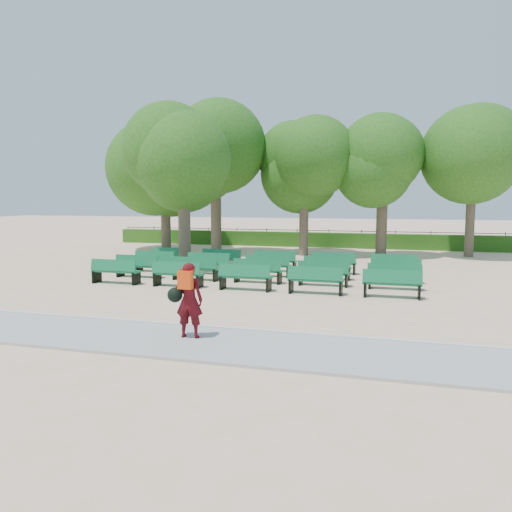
# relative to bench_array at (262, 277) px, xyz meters

# --- Properties ---
(ground) EXTENTS (120.00, 120.00, 0.00)m
(ground) POSITION_rel_bench_array_xyz_m (-0.36, -0.96, -0.09)
(ground) COLOR beige
(paving) EXTENTS (30.00, 2.20, 0.06)m
(paving) POSITION_rel_bench_array_xyz_m (-0.36, -8.36, -0.06)
(paving) COLOR #A5A4A0
(paving) RESTS_ON ground
(curb) EXTENTS (30.00, 0.12, 0.10)m
(curb) POSITION_rel_bench_array_xyz_m (-0.36, -7.21, -0.04)
(curb) COLOR silver
(curb) RESTS_ON ground
(hedge) EXTENTS (26.00, 0.70, 0.90)m
(hedge) POSITION_rel_bench_array_xyz_m (-0.36, 13.04, 0.36)
(hedge) COLOR #2A5B17
(hedge) RESTS_ON ground
(fence) EXTENTS (26.00, 0.10, 1.02)m
(fence) POSITION_rel_bench_array_xyz_m (-0.36, 13.44, -0.09)
(fence) COLOR black
(fence) RESTS_ON ground
(tree_line) EXTENTS (21.80, 6.80, 7.04)m
(tree_line) POSITION_rel_bench_array_xyz_m (-0.36, 9.04, -0.09)
(tree_line) COLOR #2A611A
(tree_line) RESTS_ON ground
(bench_array) EXTENTS (1.75, 0.63, 1.09)m
(bench_array) POSITION_rel_bench_array_xyz_m (0.00, 0.00, 0.00)
(bench_array) COLOR #126A3C
(bench_array) RESTS_ON ground
(tree_among) EXTENTS (4.72, 4.72, 6.68)m
(tree_among) POSITION_rel_bench_array_xyz_m (-3.92, 1.85, 4.44)
(tree_among) COLOR brown
(tree_among) RESTS_ON ground
(person) EXTENTS (0.76, 0.48, 1.59)m
(person) POSITION_rel_bench_array_xyz_m (0.58, -8.10, 0.79)
(person) COLOR #4B0A0F
(person) RESTS_ON ground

